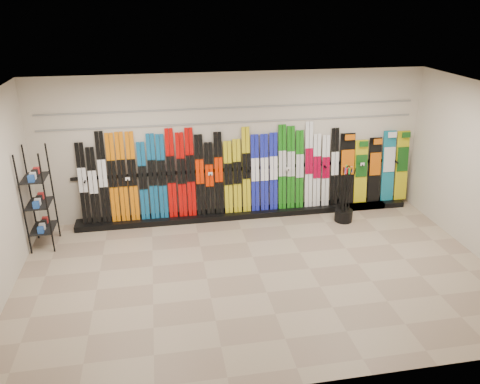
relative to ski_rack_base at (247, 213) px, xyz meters
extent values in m
plane|color=gray|center=(-0.22, -2.28, -0.06)|extent=(8.00, 8.00, 0.00)
plane|color=beige|center=(-0.22, 0.22, 1.44)|extent=(8.00, 0.00, 8.00)
plane|color=silver|center=(-0.22, -2.28, 2.94)|extent=(8.00, 8.00, 0.00)
cube|color=black|center=(0.00, 0.00, 0.00)|extent=(8.00, 0.40, 0.12)
cube|color=black|center=(-3.27, 0.06, 0.88)|extent=(0.17, 0.24, 1.63)
cube|color=black|center=(-3.08, 0.06, 0.83)|extent=(0.17, 0.23, 1.53)
cube|color=black|center=(-2.88, 0.08, 0.97)|extent=(0.17, 0.27, 1.83)
cube|color=orange|center=(-2.70, 0.07, 0.95)|extent=(0.17, 0.26, 1.79)
cube|color=orange|center=(-2.51, 0.07, 0.96)|extent=(0.17, 0.26, 1.80)
cube|color=orange|center=(-2.32, 0.07, 0.96)|extent=(0.17, 0.26, 1.80)
cube|color=#0E5283|center=(-2.12, 0.06, 0.85)|extent=(0.17, 0.23, 1.59)
cube|color=#0E5283|center=(-1.92, 0.07, 0.93)|extent=(0.17, 0.25, 1.74)
cube|color=#0E5283|center=(-1.73, 0.07, 0.92)|extent=(0.17, 0.25, 1.72)
cube|color=#C00705|center=(-1.55, 0.07, 0.97)|extent=(0.17, 0.27, 1.82)
cube|color=#C00705|center=(-1.35, 0.07, 0.93)|extent=(0.17, 0.25, 1.73)
cube|color=#C00705|center=(-1.16, 0.07, 0.97)|extent=(0.17, 0.27, 1.82)
cube|color=black|center=(-0.97, 0.06, 0.90)|extent=(0.17, 0.25, 1.68)
cube|color=black|center=(-0.77, 0.05, 0.81)|extent=(0.17, 0.22, 1.51)
cube|color=black|center=(-0.58, 0.07, 0.91)|extent=(0.17, 0.25, 1.71)
cube|color=gold|center=(-0.39, 0.05, 0.82)|extent=(0.17, 0.22, 1.52)
cube|color=gold|center=(-0.20, 0.06, 0.83)|extent=(0.17, 0.23, 1.54)
cube|color=gold|center=(0.00, 0.07, 0.95)|extent=(0.17, 0.26, 1.78)
cube|color=#1A22B2|center=(0.19, 0.06, 0.87)|extent=(0.17, 0.24, 1.62)
cube|color=#1A22B2|center=(0.38, 0.06, 0.87)|extent=(0.17, 0.24, 1.62)
cube|color=#1A22B2|center=(0.58, 0.06, 0.88)|extent=(0.17, 0.24, 1.64)
cube|color=#197113|center=(0.77, 0.07, 0.96)|extent=(0.17, 0.26, 1.80)
cube|color=#197113|center=(0.96, 0.07, 0.94)|extent=(0.17, 0.26, 1.76)
cube|color=#197113|center=(1.15, 0.06, 0.89)|extent=(0.17, 0.24, 1.66)
cube|color=white|center=(1.35, 0.08, 0.97)|extent=(0.17, 0.27, 1.83)
cube|color=white|center=(1.53, 0.06, 0.84)|extent=(0.17, 0.23, 1.57)
cube|color=white|center=(1.73, 0.05, 0.83)|extent=(0.17, 0.23, 1.53)
cube|color=black|center=(1.93, 0.06, 0.90)|extent=(0.17, 0.25, 1.67)
cube|color=black|center=(2.23, 0.08, 0.83)|extent=(0.33, 0.24, 1.55)
cube|color=gold|center=(2.54, 0.07, 0.75)|extent=(0.29, 0.22, 1.38)
cube|color=black|center=(2.87, 0.07, 0.77)|extent=(0.28, 0.22, 1.42)
cube|color=#14728C|center=(3.19, 0.08, 0.83)|extent=(0.29, 0.24, 1.55)
cube|color=gold|center=(3.51, 0.08, 0.83)|extent=(0.28, 0.24, 1.53)
cube|color=black|center=(-3.97, -0.58, 0.89)|extent=(0.40, 0.60, 1.89)
cylinder|color=black|center=(1.94, -0.61, 0.07)|extent=(0.37, 0.37, 0.25)
cylinder|color=black|center=(1.92, -0.65, 0.55)|extent=(0.13, 0.12, 1.17)
cylinder|color=black|center=(2.01, -0.62, 0.55)|extent=(0.15, 0.16, 1.17)
cylinder|color=black|center=(1.87, -0.68, 0.55)|extent=(0.07, 0.13, 1.18)
cylinder|color=black|center=(1.93, -0.70, 0.55)|extent=(0.02, 0.08, 1.18)
cylinder|color=black|center=(1.88, -0.69, 0.55)|extent=(0.03, 0.08, 1.18)
cylinder|color=black|center=(1.94, -0.64, 0.55)|extent=(0.03, 0.10, 1.18)
cylinder|color=black|center=(2.02, -0.61, 0.55)|extent=(0.08, 0.07, 1.18)
cylinder|color=black|center=(1.95, -0.51, 0.55)|extent=(0.12, 0.03, 1.18)
cylinder|color=black|center=(1.87, -0.59, 0.55)|extent=(0.06, 0.08, 1.18)
cylinder|color=black|center=(1.93, -0.51, 0.55)|extent=(0.09, 0.10, 1.18)
cube|color=gray|center=(-0.22, 0.20, 1.94)|extent=(7.60, 0.02, 0.03)
cube|color=gray|center=(-0.22, 0.20, 2.24)|extent=(7.60, 0.02, 0.03)
camera|label=1|loc=(-1.75, -8.89, 4.27)|focal=35.00mm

